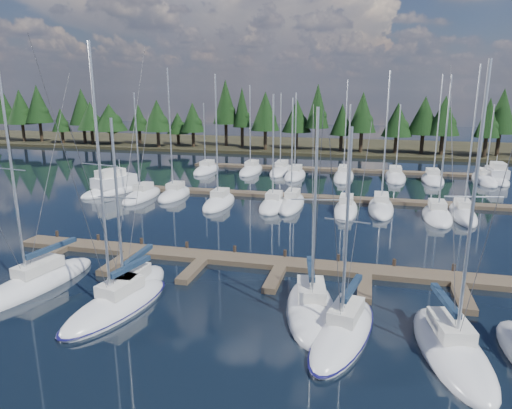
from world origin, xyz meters
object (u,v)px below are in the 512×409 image
(front_sailboat_1, at_px, (117,305))
(front_sailboat_5, at_px, (451,349))
(main_dock, at_px, (281,267))
(front_sailboat_4, at_px, (343,332))
(motor_yacht_left, at_px, (115,188))
(front_sailboat_2, at_px, (129,294))
(front_sailboat_3, at_px, (311,309))
(front_sailboat_0, at_px, (34,284))
(motor_yacht_right, at_px, (496,178))

(front_sailboat_1, distance_m, front_sailboat_5, 18.58)
(main_dock, xyz_separation_m, front_sailboat_4, (4.98, -8.47, 0.07))
(front_sailboat_4, relative_size, front_sailboat_5, 0.80)
(motor_yacht_left, bearing_deg, front_sailboat_2, -57.91)
(front_sailboat_2, bearing_deg, front_sailboat_3, 3.43)
(front_sailboat_3, bearing_deg, front_sailboat_0, -177.36)
(main_dock, height_order, front_sailboat_4, front_sailboat_4)
(front_sailboat_0, relative_size, motor_yacht_right, 1.63)
(front_sailboat_5, xyz_separation_m, motor_yacht_left, (-35.73, 29.07, 0.24))
(front_sailboat_1, bearing_deg, motor_yacht_right, 56.48)
(front_sailboat_3, distance_m, front_sailboat_5, 7.73)
(front_sailboat_1, relative_size, motor_yacht_right, 1.78)
(front_sailboat_1, relative_size, motor_yacht_left, 1.54)
(front_sailboat_3, distance_m, motor_yacht_right, 50.54)
(front_sailboat_1, xyz_separation_m, motor_yacht_right, (32.04, 48.37, 0.19))
(motor_yacht_right, bearing_deg, main_dock, -120.78)
(front_sailboat_0, relative_size, motor_yacht_left, 1.40)
(front_sailboat_2, relative_size, front_sailboat_4, 1.01)
(front_sailboat_0, bearing_deg, front_sailboat_1, -11.75)
(front_sailboat_3, bearing_deg, front_sailboat_2, -176.57)
(front_sailboat_1, distance_m, motor_yacht_right, 58.02)
(front_sailboat_3, bearing_deg, front_sailboat_1, -168.61)
(front_sailboat_2, distance_m, front_sailboat_4, 13.50)
(front_sailboat_0, xyz_separation_m, motor_yacht_right, (38.94, 46.93, 0.20))
(front_sailboat_0, relative_size, front_sailboat_3, 1.15)
(front_sailboat_0, distance_m, front_sailboat_2, 6.78)
(front_sailboat_0, xyz_separation_m, front_sailboat_2, (6.78, 0.16, -0.02))
(front_sailboat_0, xyz_separation_m, front_sailboat_1, (6.90, -1.44, 0.01))
(front_sailboat_2, height_order, front_sailboat_4, front_sailboat_2)
(main_dock, height_order, motor_yacht_left, motor_yacht_left)
(main_dock, xyz_separation_m, front_sailboat_3, (2.99, -6.26, 0.08))
(main_dock, xyz_separation_m, motor_yacht_left, (-25.47, 20.21, 0.33))
(main_dock, relative_size, front_sailboat_3, 3.46)
(front_sailboat_0, height_order, front_sailboat_1, front_sailboat_1)
(front_sailboat_5, bearing_deg, motor_yacht_left, 140.88)
(front_sailboat_2, distance_m, motor_yacht_right, 56.77)
(main_dock, distance_m, front_sailboat_3, 6.94)
(front_sailboat_5, bearing_deg, front_sailboat_0, 176.07)
(front_sailboat_0, bearing_deg, front_sailboat_4, -3.88)
(front_sailboat_2, height_order, front_sailboat_3, front_sailboat_3)
(front_sailboat_2, height_order, motor_yacht_right, front_sailboat_2)
(front_sailboat_3, relative_size, motor_yacht_right, 1.42)
(main_dock, distance_m, front_sailboat_4, 9.83)
(front_sailboat_2, bearing_deg, front_sailboat_5, -5.82)
(front_sailboat_2, bearing_deg, motor_yacht_right, 55.49)
(front_sailboat_1, relative_size, front_sailboat_3, 1.26)
(front_sailboat_5, height_order, motor_yacht_left, front_sailboat_5)
(main_dock, bearing_deg, front_sailboat_5, -40.76)
(front_sailboat_1, distance_m, front_sailboat_2, 1.60)
(main_dock, relative_size, front_sailboat_5, 2.97)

